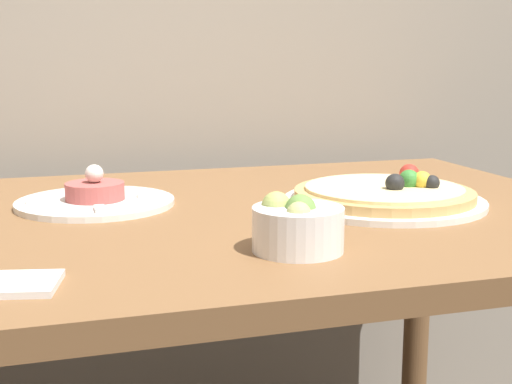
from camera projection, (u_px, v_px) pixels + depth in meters
name	position (u px, v px, depth m)	size (l,w,h in m)	color
dining_table	(252.00, 269.00, 1.16)	(1.17, 0.85, 0.73)	brown
pizza_plate	(385.00, 195.00, 1.18)	(0.33, 0.33, 0.06)	white
tartare_plate	(95.00, 199.00, 1.17)	(0.26, 0.26, 0.07)	white
small_bowl	(297.00, 226.00, 0.90)	(0.12, 0.12, 0.07)	white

